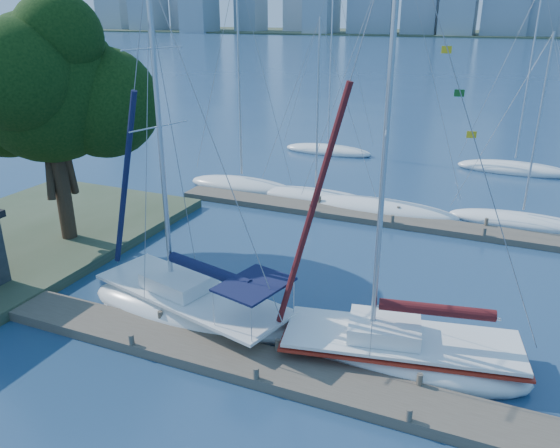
% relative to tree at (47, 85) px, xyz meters
% --- Properties ---
extents(ground, '(700.00, 700.00, 0.00)m').
position_rel_tree_xyz_m(ground, '(14.16, -5.87, -8.41)').
color(ground, navy).
rests_on(ground, ground).
extents(near_dock, '(26.00, 2.00, 0.40)m').
position_rel_tree_xyz_m(near_dock, '(14.16, -5.87, -8.21)').
color(near_dock, brown).
rests_on(near_dock, ground).
extents(far_dock, '(30.00, 1.80, 0.36)m').
position_rel_tree_xyz_m(far_dock, '(16.16, 10.13, -8.23)').
color(far_dock, brown).
rests_on(far_dock, ground).
extents(far_shore, '(800.00, 100.00, 1.50)m').
position_rel_tree_xyz_m(far_shore, '(14.16, 314.13, -8.41)').
color(far_shore, '#38472D').
rests_on(far_shore, ground).
extents(tree, '(9.69, 8.82, 12.59)m').
position_rel_tree_xyz_m(tree, '(0.00, 0.00, 0.00)').
color(tree, '#311E15').
rests_on(tree, ground).
extents(sailboat_navy, '(9.85, 5.25, 13.76)m').
position_rel_tree_xyz_m(sailboat_navy, '(9.74, -3.63, -7.41)').
color(sailboat_navy, white).
rests_on(sailboat_navy, ground).
extents(sailboat_maroon, '(9.18, 4.50, 15.03)m').
position_rel_tree_xyz_m(sailboat_maroon, '(18.21, -3.44, -7.25)').
color(sailboat_maroon, white).
rests_on(sailboat_maroon, ground).
extents(bg_boat_0, '(8.28, 3.55, 14.72)m').
position_rel_tree_xyz_m(bg_boat_0, '(3.86, 12.50, -8.11)').
color(bg_boat_0, white).
rests_on(bg_boat_0, ground).
extents(bg_boat_1, '(8.69, 3.53, 11.76)m').
position_rel_tree_xyz_m(bg_boat_1, '(9.46, 12.20, -8.16)').
color(bg_boat_1, white).
rests_on(bg_boat_1, ground).
extents(bg_boat_2, '(9.98, 5.30, 16.26)m').
position_rel_tree_xyz_m(bg_boat_2, '(13.85, 11.59, -8.11)').
color(bg_boat_2, white).
rests_on(bg_boat_2, ground).
extents(bg_boat_3, '(8.46, 3.73, 11.06)m').
position_rel_tree_xyz_m(bg_boat_3, '(22.03, 12.74, -8.18)').
color(bg_boat_3, white).
rests_on(bg_boat_3, ground).
extents(bg_boat_6, '(8.14, 3.94, 15.17)m').
position_rel_tree_xyz_m(bg_boat_6, '(6.07, 24.87, -8.12)').
color(bg_boat_6, white).
rests_on(bg_boat_6, ground).
extents(bg_boat_7, '(8.76, 4.26, 14.10)m').
position_rel_tree_xyz_m(bg_boat_7, '(21.32, 24.77, -8.12)').
color(bg_boat_7, white).
rests_on(bg_boat_7, ground).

